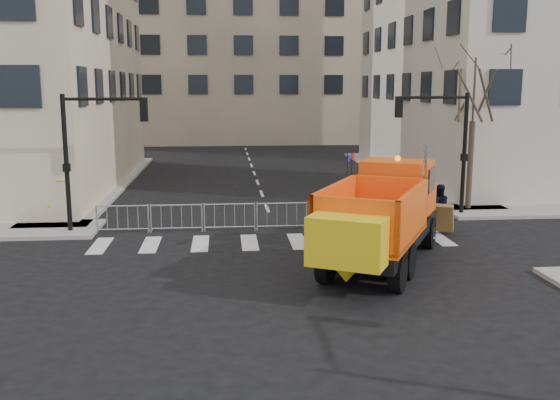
{
  "coord_description": "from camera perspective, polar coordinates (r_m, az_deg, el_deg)",
  "views": [
    {
      "loc": [
        -2.0,
        -16.83,
        5.7
      ],
      "look_at": [
        -0.24,
        2.5,
        2.13
      ],
      "focal_mm": 40.0,
      "sensor_mm": 36.0,
      "label": 1
    }
  ],
  "objects": [
    {
      "name": "worker",
      "position": [
        27.35,
        -19.17,
        0.26
      ],
      "size": [
        1.49,
        1.23,
        2.0
      ],
      "primitive_type": "imported",
      "rotation": [
        0.0,
        0.0,
        0.45
      ],
      "color": "yellow",
      "rests_on": "sidewalk_back"
    },
    {
      "name": "cop_c",
      "position": [
        25.17,
        9.96,
        -0.76
      ],
      "size": [
        1.08,
        0.99,
        1.77
      ],
      "primitive_type": "imported",
      "rotation": [
        0.0,
        0.0,
        3.83
      ],
      "color": "black",
      "rests_on": "ground"
    },
    {
      "name": "street_tree",
      "position": [
        29.6,
        17.15,
        6.19
      ],
      "size": [
        3.0,
        3.0,
        7.5
      ],
      "primitive_type": null,
      "color": "#382B21",
      "rests_on": "ground"
    },
    {
      "name": "building_far",
      "position": [
        69.15,
        -3.65,
        15.63
      ],
      "size": [
        30.0,
        18.0,
        24.0
      ],
      "primitive_type": "cube",
      "color": "gray",
      "rests_on": "ground"
    },
    {
      "name": "crowd_barriers",
      "position": [
        25.0,
        -2.22,
        -1.47
      ],
      "size": [
        12.6,
        0.6,
        1.1
      ],
      "primitive_type": null,
      "color": "#9EA0A5",
      "rests_on": "ground"
    },
    {
      "name": "traffic_light_left",
      "position": [
        25.24,
        -18.94,
        3.03
      ],
      "size": [
        0.18,
        0.18,
        5.4
      ],
      "primitive_type": "cylinder",
      "color": "black",
      "rests_on": "ground"
    },
    {
      "name": "cop_b",
      "position": [
        25.77,
        14.31,
        -0.61
      ],
      "size": [
        0.96,
        0.79,
        1.83
      ],
      "primitive_type": "imported",
      "rotation": [
        0.0,
        0.0,
        3.03
      ],
      "color": "black",
      "rests_on": "ground"
    },
    {
      "name": "cop_a",
      "position": [
        24.1,
        11.54,
        -1.35
      ],
      "size": [
        0.65,
        0.45,
        1.74
      ],
      "primitive_type": "imported",
      "rotation": [
        0.0,
        0.0,
        3.1
      ],
      "color": "black",
      "rests_on": "ground"
    },
    {
      "name": "plow_truck",
      "position": [
        20.0,
        9.29,
        -1.27
      ],
      "size": [
        6.88,
        9.91,
        3.81
      ],
      "rotation": [
        0.0,
        0.0,
        1.09
      ],
      "color": "black",
      "rests_on": "ground"
    },
    {
      "name": "newspaper_box",
      "position": [
        28.5,
        13.96,
        0.01
      ],
      "size": [
        0.53,
        0.49,
        1.1
      ],
      "primitive_type": "cube",
      "rotation": [
        0.0,
        0.0,
        -0.23
      ],
      "color": "#A5210C",
      "rests_on": "sidewalk_back"
    },
    {
      "name": "ground",
      "position": [
        17.88,
        1.51,
        -8.17
      ],
      "size": [
        120.0,
        120.0,
        0.0
      ],
      "primitive_type": "plane",
      "color": "black",
      "rests_on": "ground"
    },
    {
      "name": "sidewalk_back",
      "position": [
        26.02,
        -0.67,
        -2.06
      ],
      "size": [
        64.0,
        5.0,
        0.15
      ],
      "primitive_type": "cube",
      "color": "gray",
      "rests_on": "ground"
    },
    {
      "name": "traffic_light_right",
      "position": [
        28.5,
        16.49,
        3.95
      ],
      "size": [
        0.18,
        0.18,
        5.4
      ],
      "primitive_type": "cylinder",
      "color": "black",
      "rests_on": "ground"
    }
  ]
}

